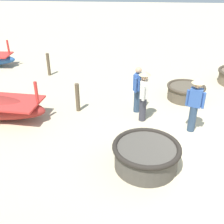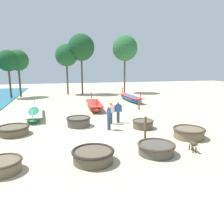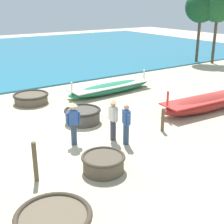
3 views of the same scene
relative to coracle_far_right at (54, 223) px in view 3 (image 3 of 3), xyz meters
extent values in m
plane|color=#C6B793|center=(-5.22, 1.78, -0.32)|extent=(80.00, 80.00, 0.00)
torus|color=#42382B|center=(0.00, 0.00, 0.20)|extent=(1.81, 1.81, 0.13)
cylinder|color=brown|center=(-9.84, 3.08, -0.10)|extent=(1.72, 1.72, 0.45)
torus|color=#332D26|center=(-9.84, 3.08, 0.13)|extent=(1.85, 1.85, 0.14)
cylinder|color=#4C473F|center=(-5.87, 4.00, -0.04)|extent=(1.52, 1.52, 0.57)
torus|color=#28231E|center=(-5.87, 4.00, 0.25)|extent=(1.64, 1.64, 0.12)
cylinder|color=brown|center=(-1.80, 2.49, -0.07)|extent=(1.30, 1.30, 0.50)
torus|color=#42382B|center=(-1.80, 2.49, 0.17)|extent=(1.41, 1.41, 0.10)
ellipsoid|color=maroon|center=(-3.86, 9.66, 0.05)|extent=(1.50, 5.17, 0.74)
cube|color=red|center=(-3.86, 9.66, 0.28)|extent=(1.53, 4.77, 0.06)
cylinder|color=red|center=(-4.00, 7.31, 0.70)|extent=(0.10, 0.10, 0.66)
ellipsoid|color=#237551|center=(-9.11, 7.68, -0.03)|extent=(1.63, 5.80, 0.58)
cube|color=silver|center=(-9.11, 7.68, 0.15)|extent=(1.65, 5.35, 0.06)
cylinder|color=silver|center=(-9.28, 10.31, 0.47)|extent=(0.10, 0.10, 0.52)
cylinder|color=silver|center=(-8.94, 5.05, 0.47)|extent=(0.10, 0.10, 0.52)
cylinder|color=#2D425B|center=(-3.00, 4.27, 0.09)|extent=(0.22, 0.22, 0.82)
cube|color=#33569E|center=(-3.00, 4.27, 0.77)|extent=(0.39, 0.31, 0.54)
sphere|color=tan|center=(-3.00, 4.27, 1.15)|extent=(0.20, 0.20, 0.20)
cylinder|color=#33569E|center=(-2.79, 4.21, 0.72)|extent=(0.09, 0.09, 0.48)
cylinder|color=#33569E|center=(-3.21, 4.34, 0.72)|extent=(0.09, 0.09, 0.48)
cylinder|color=#2D425B|center=(-4.07, 2.63, 0.09)|extent=(0.22, 0.22, 0.82)
cube|color=#33569E|center=(-4.07, 2.63, 0.77)|extent=(0.32, 0.39, 0.54)
sphere|color=tan|center=(-4.07, 2.63, 1.15)|extent=(0.20, 0.20, 0.20)
cylinder|color=#33569E|center=(-4.00, 2.84, 0.72)|extent=(0.09, 0.09, 0.48)
cylinder|color=#33569E|center=(-4.14, 2.43, 0.72)|extent=(0.09, 0.09, 0.48)
cone|color=#D1BC84|center=(-4.07, 2.63, 1.28)|extent=(0.36, 0.36, 0.14)
cylinder|color=#383842|center=(-3.59, 4.09, 0.09)|extent=(0.22, 0.22, 0.82)
cube|color=silver|center=(-3.59, 4.09, 0.77)|extent=(0.35, 0.24, 0.54)
sphere|color=tan|center=(-3.59, 4.09, 1.15)|extent=(0.20, 0.20, 0.20)
cylinder|color=silver|center=(-3.37, 4.07, 0.72)|extent=(0.09, 0.09, 0.48)
cylinder|color=silver|center=(-3.81, 4.10, 0.72)|extent=(0.09, 0.09, 0.48)
cone|color=#D1BC84|center=(-3.59, 4.09, 1.28)|extent=(0.36, 0.36, 0.14)
cylinder|color=brown|center=(-3.15, 6.27, 0.17)|extent=(0.14, 0.14, 0.99)
cylinder|color=brown|center=(-2.46, 0.52, 0.31)|extent=(0.14, 0.14, 1.27)
cylinder|color=#4C3D2D|center=(-12.90, 19.27, 1.55)|extent=(0.24, 0.24, 3.74)
sphere|color=#194723|center=(-12.90, 19.27, 4.33)|extent=(2.62, 2.62, 2.62)
cylinder|color=#4C3D2D|center=(-11.87, 20.13, 1.58)|extent=(0.24, 0.24, 3.80)
sphere|color=#1E5128|center=(-11.87, 20.13, 4.41)|extent=(2.66, 2.66, 2.66)
camera|label=1|loc=(-10.97, 4.28, 3.87)|focal=42.00mm
camera|label=2|loc=(-7.14, -10.50, 3.73)|focal=35.00mm
camera|label=3|loc=(5.60, -2.17, 4.81)|focal=50.00mm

